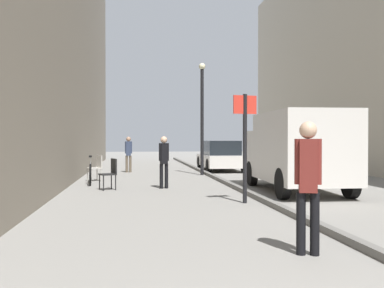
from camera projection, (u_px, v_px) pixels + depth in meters
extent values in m
plane|color=gray|center=(184.00, 189.00, 13.46)|extent=(80.00, 80.00, 0.00)
cube|color=#615F5B|center=(234.00, 186.00, 13.67)|extent=(0.16, 40.00, 0.12)
cylinder|color=black|center=(166.00, 176.00, 13.52)|extent=(0.11, 0.11, 0.76)
cylinder|color=black|center=(161.00, 176.00, 13.47)|extent=(0.11, 0.11, 0.76)
cube|color=black|center=(164.00, 154.00, 13.49)|extent=(0.24, 0.22, 0.65)
cylinder|color=black|center=(167.00, 152.00, 13.52)|extent=(0.09, 0.09, 0.55)
cylinder|color=black|center=(160.00, 152.00, 13.45)|extent=(0.09, 0.09, 0.55)
sphere|color=tan|center=(164.00, 140.00, 13.48)|extent=(0.21, 0.21, 0.21)
cylinder|color=brown|center=(127.00, 164.00, 20.03)|extent=(0.11, 0.11, 0.77)
cylinder|color=brown|center=(130.00, 164.00, 20.05)|extent=(0.11, 0.11, 0.77)
cube|color=#2D3851|center=(129.00, 149.00, 20.03)|extent=(0.22, 0.19, 0.65)
cylinder|color=#2D3851|center=(126.00, 147.00, 20.02)|extent=(0.09, 0.09, 0.56)
cylinder|color=#2D3851|center=(131.00, 147.00, 20.04)|extent=(0.09, 0.09, 0.56)
sphere|color=#9E755B|center=(128.00, 139.00, 20.03)|extent=(0.21, 0.21, 0.21)
cylinder|color=black|center=(301.00, 223.00, 5.75)|extent=(0.12, 0.12, 0.83)
cylinder|color=black|center=(315.00, 224.00, 5.72)|extent=(0.12, 0.12, 0.83)
cube|color=maroon|center=(308.00, 166.00, 5.73)|extent=(0.28, 0.25, 0.70)
cylinder|color=maroon|center=(298.00, 161.00, 5.75)|extent=(0.10, 0.10, 0.60)
cylinder|color=maroon|center=(318.00, 162.00, 5.71)|extent=(0.10, 0.10, 0.60)
sphere|color=tan|center=(308.00, 130.00, 5.72)|extent=(0.23, 0.23, 0.23)
cube|color=silver|center=(303.00, 147.00, 12.16)|extent=(2.12, 3.57, 1.94)
cube|color=silver|center=(277.00, 153.00, 14.58)|extent=(2.04, 1.44, 1.46)
cube|color=black|center=(273.00, 143.00, 15.06)|extent=(1.67, 0.10, 0.64)
cylinder|color=black|center=(252.00, 173.00, 14.37)|extent=(0.25, 0.81, 0.80)
cylinder|color=black|center=(305.00, 173.00, 14.54)|extent=(0.25, 0.81, 0.80)
cylinder|color=black|center=(283.00, 184.00, 11.04)|extent=(0.25, 0.81, 0.80)
cylinder|color=black|center=(351.00, 183.00, 11.21)|extent=(0.25, 0.81, 0.80)
cube|color=silver|center=(221.00, 160.00, 21.32)|extent=(1.83, 4.21, 0.55)
cube|color=black|center=(221.00, 148.00, 21.32)|extent=(1.53, 2.53, 0.68)
cylinder|color=black|center=(200.00, 162.00, 22.64)|extent=(0.20, 0.64, 0.64)
cylinder|color=black|center=(231.00, 162.00, 22.85)|extent=(0.20, 0.64, 0.64)
cylinder|color=black|center=(209.00, 166.00, 19.80)|extent=(0.20, 0.64, 0.64)
cylinder|color=black|center=(244.00, 165.00, 20.01)|extent=(0.20, 0.64, 0.64)
cylinder|color=black|center=(245.00, 149.00, 10.40)|extent=(0.10, 0.10, 2.60)
cube|color=red|center=(245.00, 105.00, 10.39)|extent=(0.59, 0.15, 0.44)
cylinder|color=black|center=(202.00, 122.00, 18.55)|extent=(0.14, 0.14, 4.50)
sphere|color=beige|center=(202.00, 66.00, 18.53)|extent=(0.28, 0.28, 0.28)
torus|color=black|center=(91.00, 172.00, 15.34)|extent=(0.12, 0.72, 0.72)
torus|color=black|center=(90.00, 175.00, 14.32)|extent=(0.12, 0.72, 0.72)
cylinder|color=silver|center=(90.00, 169.00, 14.83)|extent=(0.13, 0.95, 0.05)
cylinder|color=silver|center=(90.00, 163.00, 14.64)|extent=(0.04, 0.04, 0.40)
cube|color=black|center=(90.00, 156.00, 14.64)|extent=(0.12, 0.25, 0.06)
cylinder|color=black|center=(104.00, 183.00, 12.84)|extent=(0.04, 0.04, 0.45)
cylinder|color=black|center=(100.00, 182.00, 13.17)|extent=(0.04, 0.04, 0.45)
cylinder|color=black|center=(116.00, 183.00, 13.03)|extent=(0.04, 0.04, 0.45)
cylinder|color=black|center=(111.00, 182.00, 13.35)|extent=(0.04, 0.04, 0.45)
cube|color=black|center=(108.00, 174.00, 13.10)|extent=(0.57, 0.57, 0.04)
cube|color=black|center=(114.00, 166.00, 13.19)|extent=(0.20, 0.42, 0.45)
cylinder|color=#B7B2A8|center=(91.00, 175.00, 15.61)|extent=(0.04, 0.04, 0.45)
cylinder|color=#B7B2A8|center=(87.00, 175.00, 15.92)|extent=(0.04, 0.04, 0.45)
cylinder|color=#B7B2A8|center=(101.00, 175.00, 15.82)|extent=(0.04, 0.04, 0.45)
cylinder|color=#B7B2A8|center=(97.00, 174.00, 16.13)|extent=(0.04, 0.04, 0.45)
cube|color=#B7B2A8|center=(94.00, 168.00, 15.87)|extent=(0.59, 0.59, 0.04)
cube|color=#B7B2A8|center=(99.00, 161.00, 15.98)|extent=(0.24, 0.41, 0.45)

